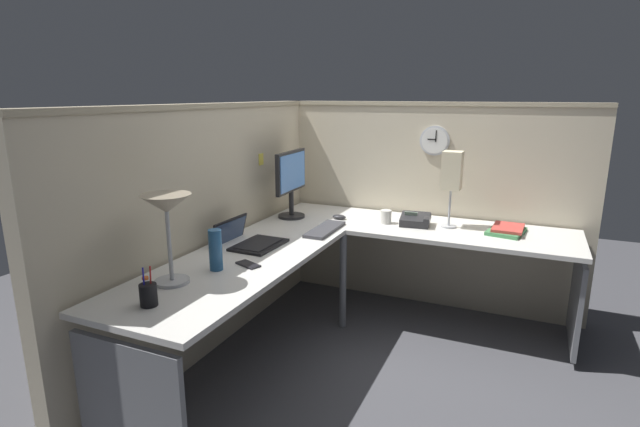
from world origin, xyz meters
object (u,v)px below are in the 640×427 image
object	(u,v)px
laptop	(246,240)
keyboard	(325,229)
computer_mouse	(339,217)
desk_lamp_paper	(452,173)
office_phone	(416,220)
book_stack	(507,230)
cell_phone	(248,264)
wall_clock	(435,141)
monitor	(291,179)
coffee_mug	(386,217)
thermos_flask	(216,250)
pen_cup	(148,294)
desk_lamp_dome	(167,211)

from	to	relation	value
laptop	keyboard	bearing A→B (deg)	-35.37
computer_mouse	desk_lamp_paper	distance (m)	0.87
office_phone	book_stack	bearing A→B (deg)	-84.40
cell_phone	wall_clock	xyz separation A→B (m)	(1.54, -0.68, 0.56)
monitor	coffee_mug	xyz separation A→B (m)	(0.12, -0.70, -0.25)
office_phone	coffee_mug	world-z (taller)	office_phone
laptop	computer_mouse	world-z (taller)	laptop
thermos_flask	wall_clock	world-z (taller)	wall_clock
cell_phone	coffee_mug	world-z (taller)	coffee_mug
thermos_flask	coffee_mug	size ratio (longest dim) A/B	2.29
computer_mouse	thermos_flask	distance (m)	1.27
keyboard	cell_phone	distance (m)	0.80
keyboard	laptop	bearing A→B (deg)	143.92
office_phone	computer_mouse	bearing A→B (deg)	95.43
laptop	keyboard	size ratio (longest dim) A/B	0.90
cell_phone	coffee_mug	distance (m)	1.23
book_stack	desk_lamp_paper	size ratio (longest dim) A/B	0.59
coffee_mug	wall_clock	xyz separation A→B (m)	(0.38, -0.25, 0.52)
keyboard	thermos_flask	bearing A→B (deg)	165.05
thermos_flask	desk_lamp_paper	distance (m)	1.70
pen_cup	book_stack	bearing A→B (deg)	-36.45
laptop	wall_clock	distance (m)	1.61
monitor	thermos_flask	world-z (taller)	monitor
office_phone	book_stack	size ratio (longest dim) A/B	0.71
computer_mouse	coffee_mug	distance (m)	0.35
keyboard	cell_phone	size ratio (longest dim) A/B	2.99
pen_cup	coffee_mug	size ratio (longest dim) A/B	1.88
computer_mouse	office_phone	world-z (taller)	office_phone
desk_lamp_dome	book_stack	xyz separation A→B (m)	(1.60, -1.46, -0.34)
cell_phone	laptop	bearing A→B (deg)	55.06
book_stack	keyboard	bearing A→B (deg)	111.65
coffee_mug	pen_cup	bearing A→B (deg)	162.52
desk_lamp_paper	pen_cup	bearing A→B (deg)	151.86
thermos_flask	office_phone	xyz separation A→B (m)	(1.31, -0.77, -0.07)
monitor	pen_cup	size ratio (longest dim) A/B	2.78
desk_lamp_dome	wall_clock	bearing A→B (deg)	-25.11
desk_lamp_dome	thermos_flask	size ratio (longest dim) A/B	2.02
thermos_flask	book_stack	size ratio (longest dim) A/B	0.70
desk_lamp_paper	office_phone	bearing A→B (deg)	103.33
desk_lamp_dome	pen_cup	size ratio (longest dim) A/B	2.47
computer_mouse	laptop	bearing A→B (deg)	159.39
keyboard	office_phone	size ratio (longest dim) A/B	1.91
computer_mouse	desk_lamp_paper	size ratio (longest dim) A/B	0.20
laptop	wall_clock	xyz separation A→B (m)	(1.22, -0.90, 0.54)
book_stack	coffee_mug	world-z (taller)	coffee_mug
keyboard	thermos_flask	size ratio (longest dim) A/B	1.95
desk_lamp_dome	pen_cup	xyz separation A→B (m)	(-0.25, -0.09, -0.31)
desk_lamp_dome	thermos_flask	distance (m)	0.36
computer_mouse	coffee_mug	bearing A→B (deg)	-85.76
keyboard	cell_phone	bearing A→B (deg)	171.04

